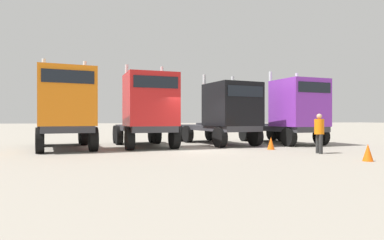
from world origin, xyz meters
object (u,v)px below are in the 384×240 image
at_px(traffic_cone_mid, 368,153).
at_px(semi_truck_red, 148,110).
at_px(visitor_in_hivis, 319,131).
at_px(traffic_cone_near, 271,143).
at_px(semi_truck_black, 226,113).
at_px(semi_truck_purple, 293,111).
at_px(semi_truck_orange, 66,108).

bearing_deg(traffic_cone_mid, semi_truck_red, 132.03).
distance_m(visitor_in_hivis, traffic_cone_near, 2.53).
bearing_deg(visitor_in_hivis, traffic_cone_mid, 99.51).
distance_m(semi_truck_black, visitor_in_hivis, 5.78).
bearing_deg(visitor_in_hivis, semi_truck_purple, -100.35).
distance_m(semi_truck_black, semi_truck_purple, 3.93).
bearing_deg(semi_truck_purple, semi_truck_orange, -95.37).
bearing_deg(semi_truck_red, traffic_cone_mid, 36.94).
distance_m(semi_truck_purple, traffic_cone_near, 4.06).
height_order(semi_truck_purple, visitor_in_hivis, semi_truck_purple).
xyz_separation_m(semi_truck_purple, traffic_cone_mid, (-1.65, -7.34, -1.61)).
bearing_deg(visitor_in_hivis, semi_truck_red, -26.32).
relative_size(semi_truck_red, semi_truck_black, 0.92).
bearing_deg(semi_truck_black, semi_truck_orange, -94.50).
bearing_deg(semi_truck_purple, semi_truck_black, -104.92).
relative_size(semi_truck_red, semi_truck_purple, 1.02).
distance_m(semi_truck_black, traffic_cone_near, 3.62).
relative_size(semi_truck_red, traffic_cone_mid, 10.14).
xyz_separation_m(semi_truck_orange, visitor_in_hivis, (10.58, -4.48, -1.01)).
distance_m(semi_truck_red, semi_truck_purple, 8.34).
height_order(semi_truck_purple, traffic_cone_near, semi_truck_purple).
height_order(semi_truck_red, semi_truck_black, semi_truck_red).
bearing_deg(traffic_cone_mid, visitor_in_hivis, 90.32).
xyz_separation_m(semi_truck_red, semi_truck_purple, (8.34, -0.08, -0.02)).
xyz_separation_m(semi_truck_purple, traffic_cone_near, (-2.75, -2.51, -1.61)).
distance_m(semi_truck_orange, traffic_cone_near, 9.91).
distance_m(semi_truck_black, traffic_cone_mid, 8.38).
distance_m(semi_truck_purple, traffic_cone_mid, 7.70).
bearing_deg(semi_truck_orange, semi_truck_black, 86.44).
bearing_deg(semi_truck_black, semi_truck_purple, 71.48).
xyz_separation_m(semi_truck_black, traffic_cone_mid, (2.24, -7.93, -1.50)).
height_order(semi_truck_red, semi_truck_purple, semi_truck_red).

